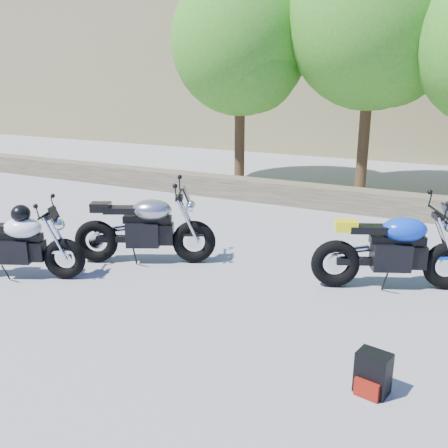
{
  "coord_description": "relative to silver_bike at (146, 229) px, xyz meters",
  "views": [
    {
      "loc": [
        3.47,
        -5.37,
        2.84
      ],
      "look_at": [
        0.2,
        1.0,
        0.75
      ],
      "focal_mm": 40.0,
      "sensor_mm": 36.0,
      "label": 1
    }
  ],
  "objects": [
    {
      "name": "ground",
      "position": [
        1.08,
        -0.78,
        -0.55
      ],
      "size": [
        90.0,
        90.0,
        0.0
      ],
      "primitive_type": "plane",
      "color": "gray",
      "rests_on": "ground"
    },
    {
      "name": "stone_wall",
      "position": [
        1.08,
        4.72,
        -0.3
      ],
      "size": [
        22.0,
        0.55,
        0.5
      ],
      "primitive_type": "cube",
      "color": "#4B3F32",
      "rests_on": "ground"
    },
    {
      "name": "tree_decid_left",
      "position": [
        -1.31,
        6.36,
        3.08
      ],
      "size": [
        3.67,
        3.67,
        5.62
      ],
      "color": "#382314",
      "rests_on": "ground"
    },
    {
      "name": "tree_decid_mid",
      "position": [
        1.99,
        6.76,
        3.49
      ],
      "size": [
        4.08,
        4.08,
        6.24
      ],
      "color": "#382314",
      "rests_on": "ground"
    },
    {
      "name": "silver_bike",
      "position": [
        0.0,
        0.0,
        0.0
      ],
      "size": [
        2.09,
        1.16,
        1.13
      ],
      "rotation": [
        0.0,
        0.0,
        0.46
      ],
      "color": "black",
      "rests_on": "ground"
    },
    {
      "name": "white_bike",
      "position": [
        -1.3,
        -1.4,
        -0.01
      ],
      "size": [
        1.89,
        0.99,
        1.11
      ],
      "rotation": [
        0.0,
        0.0,
        0.43
      ],
      "color": "black",
      "rests_on": "ground"
    },
    {
      "name": "blue_bike",
      "position": [
        3.67,
        0.74,
        -0.0
      ],
      "size": [
        2.11,
        1.09,
        1.12
      ],
      "rotation": [
        0.0,
        0.0,
        0.42
      ],
      "color": "black",
      "rests_on": "ground"
    },
    {
      "name": "backpack",
      "position": [
        3.93,
        -1.89,
        -0.35
      ],
      "size": [
        0.34,
        0.31,
        0.41
      ],
      "rotation": [
        0.0,
        0.0,
        -0.2
      ],
      "color": "black",
      "rests_on": "ground"
    }
  ]
}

